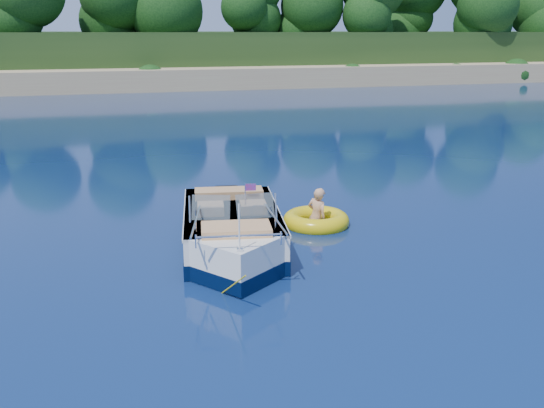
{
  "coord_description": "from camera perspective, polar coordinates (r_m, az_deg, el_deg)",
  "views": [
    {
      "loc": [
        -4.24,
        -8.9,
        4.13
      ],
      "look_at": [
        -1.16,
        2.11,
        0.85
      ],
      "focal_mm": 40.0,
      "sensor_mm": 36.0,
      "label": 1
    }
  ],
  "objects": [
    {
      "name": "treeline",
      "position": [
        50.11,
        -11.23,
        17.35
      ],
      "size": [
        150.0,
        7.12,
        8.19
      ],
      "color": "black",
      "rests_on": "ground"
    },
    {
      "name": "motorboat",
      "position": [
        11.7,
        -3.71,
        -2.95
      ],
      "size": [
        2.35,
        5.17,
        1.73
      ],
      "rotation": [
        0.0,
        0.0,
        -0.15
      ],
      "color": "white",
      "rests_on": "ground"
    },
    {
      "name": "ground",
      "position": [
        10.68,
        9.16,
        -6.94
      ],
      "size": [
        160.0,
        160.0,
        0.0
      ],
      "primitive_type": "plane",
      "color": "#091640",
      "rests_on": "ground"
    },
    {
      "name": "tow_tube",
      "position": [
        13.38,
        4.17,
        -1.56
      ],
      "size": [
        1.84,
        1.84,
        0.39
      ],
      "rotation": [
        0.0,
        0.0,
        0.31
      ],
      "color": "yellow",
      "rests_on": "ground"
    },
    {
      "name": "boy",
      "position": [
        13.4,
        4.12,
        -1.97
      ],
      "size": [
        0.67,
        0.79,
        1.44
      ],
      "primitive_type": "imported",
      "rotation": [
        0.0,
        -0.17,
        2.14
      ],
      "color": "tan",
      "rests_on": "ground"
    },
    {
      "name": "shoreline",
      "position": [
        72.86,
        -12.6,
        13.17
      ],
      "size": [
        170.0,
        59.0,
        6.0
      ],
      "color": "tan",
      "rests_on": "ground"
    }
  ]
}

